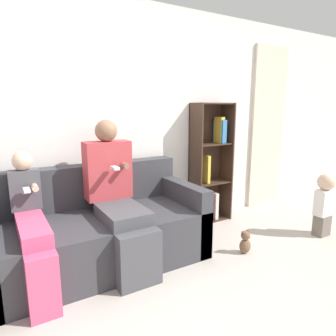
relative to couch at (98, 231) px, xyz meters
The scene contains 9 objects.
ground_plane 0.73m from the couch, 57.12° to the right, with size 14.00×14.00×0.00m, color #BCB2A8.
back_wall 1.15m from the couch, 53.77° to the left, with size 10.00×0.06×2.55m.
curtain_panel 2.88m from the couch, ahead, with size 0.63×0.04×2.28m.
couch is the anchor object (origin of this frame).
adult_seated 0.42m from the couch, 33.97° to the right, with size 0.43×0.84×1.33m.
child_seated 0.64m from the couch, 162.50° to the right, with size 0.24×0.86×1.08m.
toddler_standing 2.49m from the couch, 16.79° to the right, with size 0.21×0.19×0.72m.
bookshelf 1.64m from the couch, 12.46° to the left, with size 0.51×0.27×1.50m.
teddy_bear 1.45m from the couch, 24.16° to the right, with size 0.12×0.10×0.24m.
Camera 1 is at (-1.15, -2.03, 1.44)m, focal length 32.00 mm.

